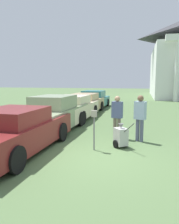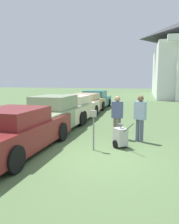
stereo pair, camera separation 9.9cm
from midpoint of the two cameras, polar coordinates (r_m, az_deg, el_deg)
ground_plane at (r=6.83m, az=1.58°, el=-11.67°), size 120.00×120.00×0.00m
parked_car_maroon at (r=7.52m, az=-18.19°, el=-4.79°), size 2.15×5.00×1.45m
parked_car_sage at (r=10.40m, az=-8.50°, el=-0.57°), size 2.03×5.06×1.63m
parked_car_cream at (r=12.94m, az=-3.89°, el=0.95°), size 2.16×5.20×1.46m
parked_car_tan at (r=15.85m, az=-0.51°, el=2.23°), size 1.99×5.04×1.41m
parked_car_teal at (r=18.64m, az=1.71°, el=3.13°), size 2.11×4.89×1.47m
parking_meter at (r=7.24m, az=1.48°, el=-2.79°), size 0.18×0.09×1.35m
person_worker at (r=8.84m, az=7.57°, el=-0.61°), size 0.46×0.31×1.72m
person_supervisor at (r=8.48m, az=13.39°, el=-0.85°), size 0.47×0.38×1.78m
equipment_cart at (r=7.73m, az=8.46°, el=-6.38°), size 0.75×0.90×1.00m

